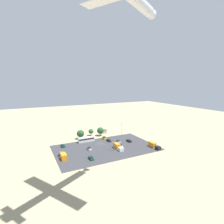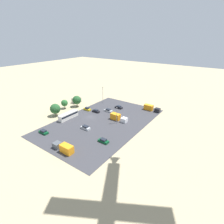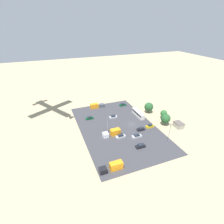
# 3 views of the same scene
# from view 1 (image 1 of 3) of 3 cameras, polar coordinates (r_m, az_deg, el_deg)

# --- Properties ---
(ground_plane) EXTENTS (400.00, 400.00, 0.00)m
(ground_plane) POSITION_cam_1_polar(r_m,az_deg,el_deg) (115.45, -3.80, -10.29)
(ground_plane) COLOR tan
(parking_lot_surface) EXTENTS (60.15, 37.67, 0.08)m
(parking_lot_surface) POSITION_cam_1_polar(r_m,az_deg,el_deg) (108.43, -2.04, -11.59)
(parking_lot_surface) COLOR #38383D
(parking_lot_surface) RESTS_ON ground
(shed_building) EXTENTS (5.09, 3.86, 2.78)m
(shed_building) POSITION_cam_1_polar(r_m,az_deg,el_deg) (137.88, -2.94, -6.36)
(shed_building) COLOR #9E998E
(shed_building) RESTS_ON ground
(bus) EXTENTS (10.81, 2.45, 3.04)m
(bus) POSITION_cam_1_polar(r_m,az_deg,el_deg) (119.36, -8.42, -8.83)
(bus) COLOR silver
(bus) RESTS_ON ground
(parked_car_0) EXTENTS (1.77, 4.12, 1.52)m
(parked_car_0) POSITION_cam_1_polar(r_m,az_deg,el_deg) (119.30, -1.09, -9.24)
(parked_car_0) COLOR black
(parked_car_0) RESTS_ON ground
(parked_car_1) EXTENTS (1.74, 4.13, 1.64)m
(parked_car_1) POSITION_cam_1_polar(r_m,az_deg,el_deg) (123.93, -2.55, -8.50)
(parked_car_1) COLOR gold
(parked_car_1) RESTS_ON ground
(parked_car_2) EXTENTS (1.99, 4.33, 1.48)m
(parked_car_2) POSITION_cam_1_polar(r_m,az_deg,el_deg) (113.66, -15.77, -10.59)
(parked_car_2) COLOR #0C4723
(parked_car_2) RESTS_ON ground
(parked_car_3) EXTENTS (1.98, 4.30, 1.52)m
(parked_car_3) POSITION_cam_1_polar(r_m,az_deg,el_deg) (119.06, 5.54, -9.33)
(parked_car_3) COLOR black
(parked_car_3) RESTS_ON ground
(parked_car_4) EXTENTS (1.86, 4.28, 1.49)m
(parked_car_4) POSITION_cam_1_polar(r_m,az_deg,el_deg) (93.71, -6.89, -14.73)
(parked_car_4) COLOR #0C4723
(parked_car_4) RESTS_ON ground
(parked_car_5) EXTENTS (1.86, 4.44, 1.65)m
(parked_car_5) POSITION_cam_1_polar(r_m,az_deg,el_deg) (105.96, -7.47, -11.76)
(parked_car_5) COLOR #ADB2B7
(parked_car_5) RESTS_ON ground
(parked_car_6) EXTENTS (1.82, 4.64, 1.63)m
(parked_car_6) POSITION_cam_1_polar(r_m,az_deg,el_deg) (110.10, 2.68, -10.86)
(parked_car_6) COLOR #ADB2B7
(parked_car_6) RESTS_ON ground
(parked_car_7) EXTENTS (1.93, 4.67, 1.49)m
(parked_car_7) POSITION_cam_1_polar(r_m,az_deg,el_deg) (117.23, 2.01, -9.60)
(parked_car_7) COLOR #ADB2B7
(parked_car_7) RESTS_ON ground
(parked_truck_0) EXTENTS (2.57, 8.96, 2.93)m
(parked_truck_0) POSITION_cam_1_polar(r_m,az_deg,el_deg) (97.43, -15.70, -13.59)
(parked_truck_0) COLOR #4C5156
(parked_truck_0) RESTS_ON ground
(parked_truck_1) EXTENTS (2.59, 8.63, 3.00)m
(parked_truck_1) POSITION_cam_1_polar(r_m,az_deg,el_deg) (106.12, 1.94, -11.25)
(parked_truck_1) COLOR silver
(parked_truck_1) RESTS_ON ground
(parked_truck_2) EXTENTS (2.40, 8.93, 2.95)m
(parked_truck_2) POSITION_cam_1_polar(r_m,az_deg,el_deg) (111.00, 13.51, -10.58)
(parked_truck_2) COLOR black
(parked_truck_2) RESTS_ON ground
(tree_near_shed) EXTENTS (3.69, 3.69, 5.13)m
(tree_near_shed) POSITION_cam_1_polar(r_m,az_deg,el_deg) (131.98, -6.88, -6.29)
(tree_near_shed) COLOR brown
(tree_near_shed) RESTS_ON ground
(tree_apron_mid) EXTENTS (4.93, 4.93, 6.45)m
(tree_apron_mid) POSITION_cam_1_polar(r_m,az_deg,el_deg) (130.85, -3.82, -6.07)
(tree_apron_mid) COLOR brown
(tree_apron_mid) RESTS_ON ground
(tree_apron_far) EXTENTS (5.15, 5.15, 6.44)m
(tree_apron_far) POSITION_cam_1_polar(r_m,az_deg,el_deg) (125.42, -10.26, -6.95)
(tree_apron_far) COLOR brown
(tree_apron_far) RESTS_ON ground
(light_pole_lot_centre) EXTENTS (0.90, 0.28, 7.97)m
(light_pole_lot_centre) POSITION_cam_1_polar(r_m,az_deg,el_deg) (102.59, 0.81, -10.18)
(light_pole_lot_centre) COLOR gray
(light_pole_lot_centre) RESTS_ON ground
(light_pole_lot_edge) EXTENTS (0.90, 0.28, 9.83)m
(light_pole_lot_edge) POSITION_cam_1_polar(r_m,az_deg,el_deg) (129.13, 3.20, -5.60)
(light_pole_lot_edge) COLOR gray
(light_pole_lot_edge) RESTS_ON ground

